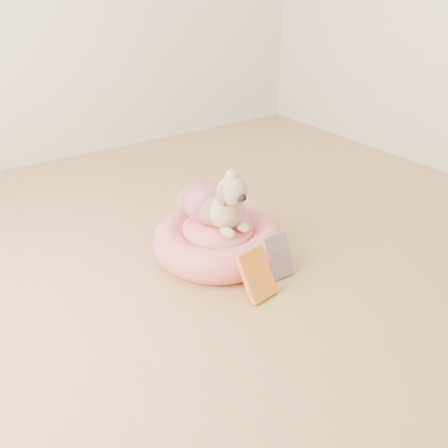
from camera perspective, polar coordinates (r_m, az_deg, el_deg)
floor at (r=2.10m, az=4.25°, el=-10.15°), size 4.50×4.50×0.00m
pet_bed at (r=2.43m, az=-0.67°, el=-1.93°), size 0.64×0.64×0.16m
dog at (r=2.35m, az=-0.99°, el=3.58°), size 0.33×0.45×0.32m
book_yellow at (r=2.15m, az=3.78°, el=-5.79°), size 0.16×0.15×0.20m
book_white at (r=2.30m, az=6.23°, el=-3.68°), size 0.13×0.10×0.19m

